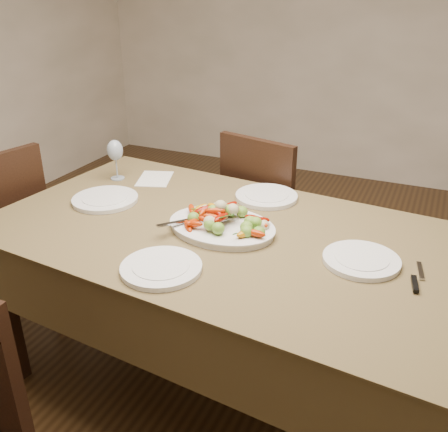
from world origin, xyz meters
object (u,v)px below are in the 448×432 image
wine_glass (116,159)px  plate_far (266,197)px  plate_left (105,199)px  plate_right (361,260)px  serving_platter (222,228)px  plate_near (161,268)px  dining_table (224,312)px  chair_far (275,216)px

wine_glass → plate_far: bearing=5.3°
plate_left → plate_right: (1.11, -0.07, 0.00)m
serving_platter → plate_near: 0.35m
plate_left → wine_glass: size_ratio=1.38×
plate_left → plate_near: (0.52, -0.39, 0.00)m
serving_platter → plate_left: (-0.58, 0.05, -0.00)m
serving_platter → plate_left: serving_platter is taller
plate_near → plate_right: bearing=28.6°
serving_platter → wine_glass: bearing=156.5°
plate_near → dining_table: bearing=78.8°
serving_platter → wine_glass: 0.76m
plate_right → plate_near: size_ratio=0.96×
plate_right → plate_far: (-0.48, 0.39, 0.00)m
chair_far → plate_left: bearing=67.8°
dining_table → wine_glass: wine_glass is taller
serving_platter → plate_right: bearing=-2.4°
dining_table → plate_near: 0.53m
chair_far → plate_right: 1.03m
plate_right → plate_far: 0.62m
wine_glass → serving_platter: bearing=-23.5°
chair_far → plate_near: chair_far is taller
plate_left → plate_right: size_ratio=1.09×
dining_table → serving_platter: serving_platter is taller
serving_platter → chair_far: bearing=93.1°
chair_far → plate_far: chair_far is taller
dining_table → serving_platter: 0.39m
plate_far → chair_far: bearing=102.3°
plate_left → plate_far: 0.70m
serving_platter → wine_glass: (-0.69, 0.30, 0.09)m
plate_left → plate_near: bearing=-37.4°
plate_far → plate_near: bearing=-98.8°
plate_near → wine_glass: wine_glass is taller
dining_table → serving_platter: (-0.01, -0.01, 0.39)m
dining_table → chair_far: size_ratio=1.94×
chair_far → plate_near: size_ratio=3.51×
plate_left → plate_right: bearing=-3.7°
chair_far → plate_far: size_ratio=3.49×
plate_left → plate_far: same height
plate_right → plate_near: (-0.59, -0.32, 0.00)m
plate_far → wine_glass: bearing=-174.7°
serving_platter → plate_near: size_ratio=1.53×
chair_far → wine_glass: size_ratio=4.64×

